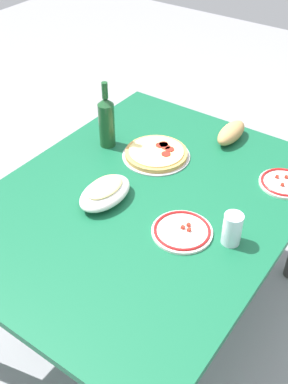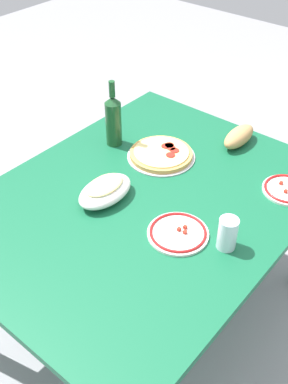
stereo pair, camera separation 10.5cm
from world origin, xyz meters
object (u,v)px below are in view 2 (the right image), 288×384
object	(u,v)px
wine_bottle	(113,120)
baked_pasta_dish	(105,190)
bread_loaf	(239,136)
side_plate_far	(287,189)
side_plate_near	(178,233)
water_glass	(227,233)
dining_table	(144,217)
pepperoni_pizza	(161,154)

from	to	relation	value
wine_bottle	baked_pasta_dish	bearing A→B (deg)	37.37
wine_bottle	bread_loaf	bearing A→B (deg)	129.06
side_plate_far	bread_loaf	bearing A→B (deg)	-117.72
side_plate_far	side_plate_near	bearing A→B (deg)	-21.53
water_glass	side_plate_far	distance (m)	0.41
dining_table	bread_loaf	distance (m)	0.58
side_plate_near	bread_loaf	xyz separation A→B (m)	(-0.64, -0.14, 0.03)
pepperoni_pizza	bread_loaf	world-z (taller)	bread_loaf
dining_table	pepperoni_pizza	xyz separation A→B (m)	(-0.26, -0.12, 0.11)
water_glass	bread_loaf	xyz separation A→B (m)	(-0.58, -0.30, -0.02)
baked_pasta_dish	side_plate_near	bearing A→B (deg)	92.94
pepperoni_pizza	side_plate_near	bearing A→B (deg)	45.06
water_glass	side_plate_far	xyz separation A→B (m)	(-0.41, 0.03, -0.05)
wine_bottle	side_plate_far	bearing A→B (deg)	103.40
pepperoni_pizza	wine_bottle	bearing A→B (deg)	-77.89
water_glass	side_plate_near	size ratio (longest dim) A/B	0.56
side_plate_near	bread_loaf	size ratio (longest dim) A/B	1.06
baked_pasta_dish	side_plate_near	distance (m)	0.33
pepperoni_pizza	bread_loaf	size ratio (longest dim) A/B	1.43
baked_pasta_dish	bread_loaf	bearing A→B (deg)	163.38
pepperoni_pizza	side_plate_near	xyz separation A→B (m)	(0.34, 0.34, -0.01)
water_glass	side_plate_near	xyz separation A→B (m)	(0.06, -0.16, -0.05)
side_plate_far	pepperoni_pizza	bearing A→B (deg)	-76.04
dining_table	side_plate_near	distance (m)	0.26
bread_loaf	side_plate_far	bearing A→B (deg)	62.28
pepperoni_pizza	water_glass	size ratio (longest dim) A/B	2.42
side_plate_near	side_plate_far	bearing A→B (deg)	158.47
dining_table	bread_loaf	size ratio (longest dim) A/B	6.86
wine_bottle	side_plate_near	bearing A→B (deg)	62.98
pepperoni_pizza	side_plate_near	size ratio (longest dim) A/B	1.35
wine_bottle	water_glass	xyz separation A→B (m)	(0.23, 0.73, -0.06)
dining_table	side_plate_far	bearing A→B (deg)	133.98
pepperoni_pizza	wine_bottle	world-z (taller)	wine_bottle
side_plate_near	water_glass	bearing A→B (deg)	110.20
baked_pasta_dish	side_plate_far	distance (m)	0.71
dining_table	bread_loaf	bearing A→B (deg)	171.65
baked_pasta_dish	water_glass	xyz separation A→B (m)	(-0.08, 0.49, 0.02)
pepperoni_pizza	side_plate_far	xyz separation A→B (m)	(-0.13, 0.52, -0.01)
side_plate_near	side_plate_far	size ratio (longest dim) A/B	1.12
dining_table	water_glass	bearing A→B (deg)	87.06
wine_bottle	side_plate_near	distance (m)	0.65
pepperoni_pizza	baked_pasta_dish	size ratio (longest dim) A/B	1.22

